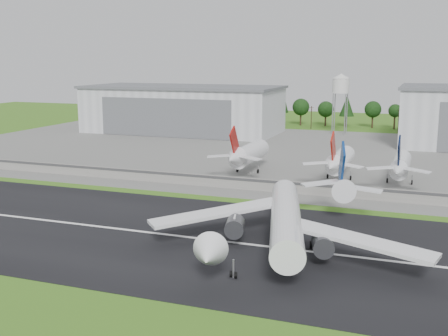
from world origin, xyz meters
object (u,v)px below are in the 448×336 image
at_px(parked_jet_red_b, 339,161).
at_px(parked_jet_navy, 400,165).
at_px(main_airliner, 285,225).
at_px(parked_jet_red_a, 246,154).

bearing_deg(parked_jet_red_b, parked_jet_navy, -0.12).
bearing_deg(main_airliner, parked_jet_red_a, -80.98).
bearing_deg(parked_jet_red_a, parked_jet_navy, -0.10).
bearing_deg(parked_jet_navy, parked_jet_red_b, 179.88).
xyz_separation_m(parked_jet_red_a, parked_jet_red_b, (29.43, -0.04, -0.30)).
xyz_separation_m(main_airliner, parked_jet_red_b, (-0.14, 66.97, 1.18)).
bearing_deg(parked_jet_navy, parked_jet_red_a, 179.90).
relative_size(main_airliner, parked_jet_red_a, 1.87).
height_order(main_airliner, parked_jet_navy, main_airliner).
relative_size(parked_jet_red_a, parked_jet_red_b, 1.00).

